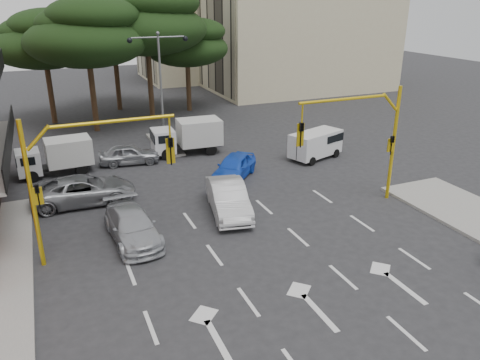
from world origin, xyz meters
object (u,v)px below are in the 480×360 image
object	(u,v)px
signal_mast_left	(78,168)
car_silver_wagon	(132,226)
signal_mast_right	(366,131)
box_truck_b	(187,137)
car_silver_cross_b	(129,154)
car_blue_compact	(234,167)
van_white	(315,145)
box_truck_a	(56,157)
car_silver_cross_a	(84,190)
car_white_hatch	(228,198)
street_lamp_center	(160,69)

from	to	relation	value
signal_mast_left	car_silver_wagon	xyz separation A→B (m)	(1.95, 0.68, -3.21)
signal_mast_right	box_truck_b	bearing A→B (deg)	116.79
car_silver_cross_b	box_truck_b	bearing A→B (deg)	-74.27
car_blue_compact	van_white	bearing A→B (deg)	53.75
van_white	box_truck_a	size ratio (longest dim) A/B	0.85
car_silver_cross_b	car_silver_cross_a	bearing A→B (deg)	155.52
car_silver_cross_a	car_silver_wagon	bearing A→B (deg)	-160.91
van_white	car_white_hatch	bearing A→B (deg)	-75.26
box_truck_b	car_white_hatch	bearing A→B (deg)	178.01
car_silver_cross_b	van_white	distance (m)	12.18
signal_mast_left	signal_mast_right	bearing A→B (deg)	0.00
signal_mast_left	car_silver_cross_b	xyz separation A→B (m)	(3.71, 10.92, -3.24)
car_blue_compact	box_truck_b	xyz separation A→B (m)	(-1.15, 5.57, 0.45)
car_silver_cross_b	car_white_hatch	bearing A→B (deg)	-153.49
car_silver_cross_b	van_white	bearing A→B (deg)	-100.08
van_white	street_lamp_center	bearing A→B (deg)	-147.43
street_lamp_center	box_truck_a	size ratio (longest dim) A/B	1.78
car_silver_cross_b	box_truck_a	xyz separation A→B (m)	(-4.38, -0.17, 0.42)
car_white_hatch	box_truck_b	bearing A→B (deg)	95.88
car_blue_compact	box_truck_a	size ratio (longest dim) A/B	0.96
car_silver_wagon	box_truck_b	bearing A→B (deg)	58.48
car_white_hatch	van_white	xyz separation A→B (m)	(8.43, 5.57, 0.14)
car_blue_compact	car_silver_cross_b	size ratio (longest dim) A/B	1.10
car_blue_compact	signal_mast_right	bearing A→B (deg)	-9.38
car_silver_cross_a	van_white	bearing A→B (deg)	-82.29
box_truck_b	car_silver_cross_a	bearing A→B (deg)	131.59
car_silver_wagon	car_silver_cross_b	size ratio (longest dim) A/B	1.21
box_truck_b	box_truck_a	bearing A→B (deg)	98.45
box_truck_b	car_silver_wagon	bearing A→B (deg)	154.97
car_white_hatch	signal_mast_right	bearing A→B (deg)	-2.24
car_silver_cross_a	car_silver_cross_b	world-z (taller)	car_silver_cross_a
car_silver_cross_b	van_white	xyz separation A→B (m)	(11.59, -3.73, 0.28)
street_lamp_center	car_white_hatch	distance (m)	13.23
car_blue_compact	box_truck_b	bearing A→B (deg)	144.14
signal_mast_right	car_silver_cross_b	xyz separation A→B (m)	(-9.90, 10.92, -3.24)
street_lamp_center	van_white	xyz separation A→B (m)	(8.50, -6.82, -4.50)
box_truck_a	box_truck_b	world-z (taller)	box_truck_b
car_silver_wagon	van_white	distance (m)	14.86
signal_mast_left	street_lamp_center	bearing A→B (deg)	64.09
street_lamp_center	box_truck_a	bearing A→B (deg)	-156.42
car_silver_wagon	box_truck_a	xyz separation A→B (m)	(-2.62, 10.06, 0.40)
signal_mast_left	car_white_hatch	distance (m)	7.71
car_silver_cross_a	car_silver_cross_b	bearing A→B (deg)	-30.35
street_lamp_center	van_white	size ratio (longest dim) A/B	2.10
car_silver_cross_a	van_white	size ratio (longest dim) A/B	1.41
car_silver_wagon	box_truck_b	world-z (taller)	box_truck_b
car_silver_cross_b	box_truck_a	distance (m)	4.41
street_lamp_center	car_silver_cross_b	world-z (taller)	street_lamp_center
car_blue_compact	box_truck_a	distance (m)	10.77
car_white_hatch	box_truck_b	distance (m)	9.92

